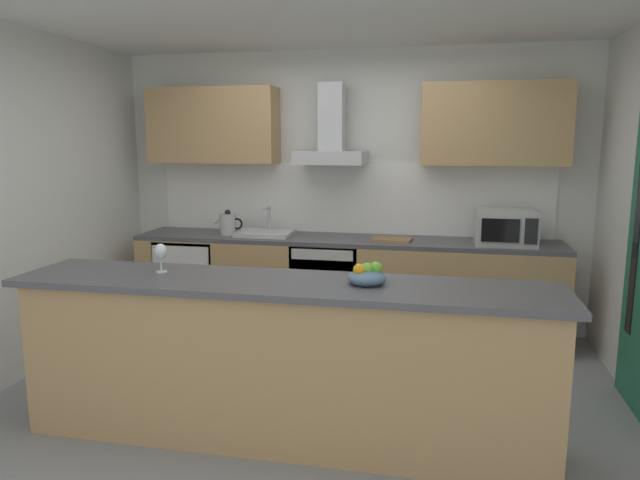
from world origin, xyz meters
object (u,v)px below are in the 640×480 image
at_px(range_hood, 331,139).
at_px(refrigerator, 194,282).
at_px(fruit_bowl, 367,276).
at_px(microwave, 506,227).
at_px(chopping_board, 392,239).
at_px(sink, 265,233).
at_px(wine_glass, 161,253).
at_px(kettle, 228,224).
at_px(oven, 328,285).

bearing_deg(range_hood, refrigerator, -174.28).
relative_size(range_hood, fruit_bowl, 3.27).
relative_size(microwave, chopping_board, 1.47).
distance_m(microwave, sink, 2.13).
bearing_deg(refrigerator, wine_glass, -71.01).
xyz_separation_m(microwave, kettle, (-2.48, -0.01, -0.04)).
height_order(wine_glass, fruit_bowl, wine_glass).
distance_m(oven, microwave, 1.64).
relative_size(refrigerator, wine_glass, 4.78).
bearing_deg(kettle, range_hood, 9.78).
bearing_deg(range_hood, kettle, -170.22).
bearing_deg(wine_glass, chopping_board, 56.31).
height_order(refrigerator, microwave, microwave).
height_order(microwave, sink, microwave).
bearing_deg(chopping_board, wine_glass, -123.69).
bearing_deg(microwave, kettle, -179.87).
relative_size(kettle, wine_glass, 1.62).
height_order(refrigerator, sink, sink).
xyz_separation_m(sink, fruit_bowl, (1.20, -1.93, 0.10)).
distance_m(microwave, wine_glass, 2.89).
relative_size(microwave, range_hood, 0.69).
distance_m(kettle, chopping_board, 1.53).
bearing_deg(kettle, wine_glass, -81.54).
distance_m(oven, chopping_board, 0.73).
xyz_separation_m(fruit_bowl, chopping_board, (-0.02, 1.90, -0.11)).
relative_size(kettle, chopping_board, 0.85).
xyz_separation_m(refrigerator, microwave, (2.85, -0.03, 0.62)).
relative_size(oven, microwave, 1.60).
xyz_separation_m(range_hood, fruit_bowl, (0.60, -2.05, -0.76)).
height_order(kettle, range_hood, range_hood).
height_order(sink, chopping_board, sink).
distance_m(refrigerator, sink, 0.88).
relative_size(range_hood, wine_glass, 4.05).
bearing_deg(refrigerator, chopping_board, -0.63).
relative_size(wine_glass, fruit_bowl, 0.81).
relative_size(oven, chopping_board, 2.35).
bearing_deg(chopping_board, sink, 178.31).
bearing_deg(range_hood, microwave, -5.87).
height_order(microwave, wine_glass, microwave).
xyz_separation_m(oven, chopping_board, (0.58, -0.02, 0.45)).
bearing_deg(kettle, sink, 7.30).
bearing_deg(kettle, fruit_bowl, -50.68).
height_order(oven, fruit_bowl, fruit_bowl).
bearing_deg(oven, sink, 178.95).
bearing_deg(refrigerator, kettle, -4.73).
distance_m(refrigerator, chopping_board, 1.96).
bearing_deg(fruit_bowl, microwave, 63.87).
xyz_separation_m(oven, sink, (-0.60, 0.01, 0.47)).
distance_m(refrigerator, wine_glass, 2.11).
xyz_separation_m(microwave, sink, (-2.13, 0.04, -0.12)).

